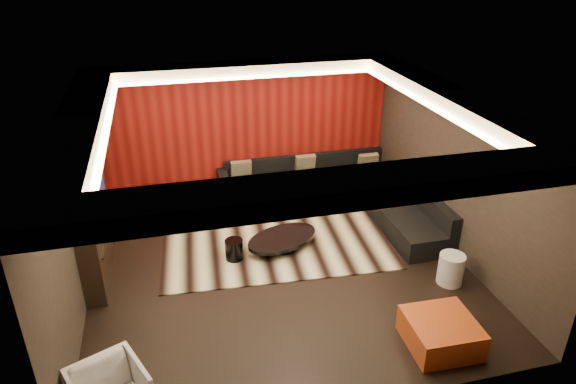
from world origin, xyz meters
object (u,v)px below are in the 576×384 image
object	(u,v)px
coffee_table	(282,242)
sectional_sofa	(341,193)
drum_stool	(234,249)
orange_ottoman	(441,333)
white_side_table	(451,269)

from	to	relation	value
coffee_table	sectional_sofa	world-z (taller)	sectional_sofa
sectional_sofa	drum_stool	bearing A→B (deg)	-148.48
coffee_table	sectional_sofa	bearing A→B (deg)	40.94
drum_stool	sectional_sofa	xyz separation A→B (m)	(2.42, 1.49, 0.06)
coffee_table	orange_ottoman	bearing A→B (deg)	-62.40
coffee_table	white_side_table	size ratio (longest dim) A/B	2.67
coffee_table	orange_ottoman	world-z (taller)	orange_ottoman
drum_stool	coffee_table	bearing A→B (deg)	8.81
drum_stool	white_side_table	world-z (taller)	white_side_table
coffee_table	white_side_table	xyz separation A→B (m)	(2.33, -1.61, 0.12)
drum_stool	white_side_table	xyz separation A→B (m)	(3.19, -1.47, 0.05)
orange_ottoman	sectional_sofa	bearing A→B (deg)	88.87
orange_ottoman	white_side_table	bearing A→B (deg)	55.18
coffee_table	drum_stool	distance (m)	0.88
sectional_sofa	white_side_table	bearing A→B (deg)	-75.49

